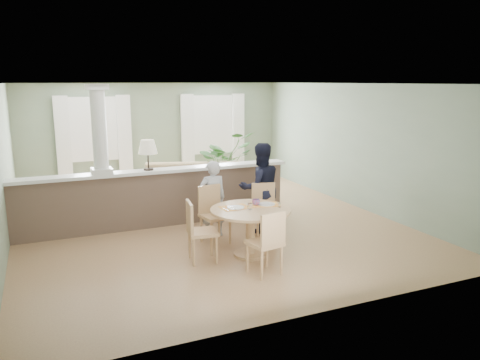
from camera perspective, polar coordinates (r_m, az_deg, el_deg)
name	(u,v)px	position (r m, az deg, el deg)	size (l,w,h in m)	color
ground	(206,223)	(9.30, -4.18, -5.24)	(8.00, 8.00, 0.00)	tan
room_shell	(193,128)	(9.51, -5.77, 6.27)	(7.02, 8.02, 2.71)	gray
pony_wall	(153,191)	(9.04, -10.58, -1.28)	(5.32, 0.38, 2.70)	brown
sofa	(193,183)	(10.90, -5.76, -0.38)	(2.92, 1.14, 0.85)	olive
houseplant	(224,163)	(11.55, -1.91, 2.14)	(1.39, 1.21, 1.55)	#2E5D25
dining_table	(251,218)	(7.44, 1.30, -4.69)	(1.28, 1.28, 0.87)	tan
chair_far_boy	(213,211)	(8.09, -3.31, -3.85)	(0.52, 0.52, 0.99)	tan
chair_far_man	(265,208)	(8.31, 3.03, -3.47)	(0.53, 0.53, 0.98)	tan
chair_near	(268,240)	(6.71, 3.41, -7.34)	(0.51, 0.51, 0.96)	tan
chair_side	(198,229)	(7.23, -5.18, -5.93)	(0.49, 0.49, 0.96)	tan
child_person	(212,199)	(8.36, -3.38, -2.30)	(0.50, 0.33, 1.38)	#ABABB0
man_person	(260,188)	(8.58, 2.47, -0.95)	(0.81, 0.63, 1.66)	black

